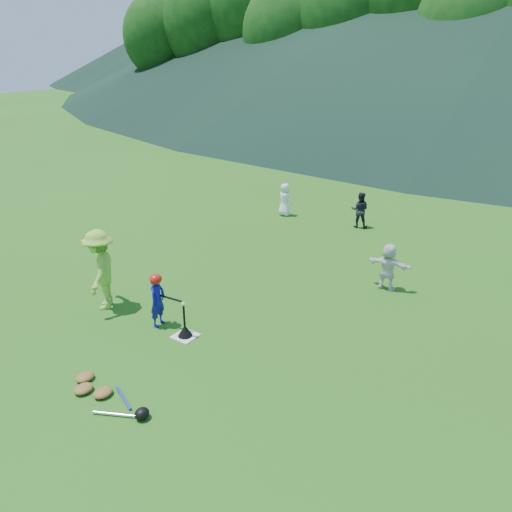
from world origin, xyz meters
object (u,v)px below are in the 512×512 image
at_px(fielder_b, 360,210).
at_px(batting_tee, 185,331).
at_px(equipment_pile, 102,393).
at_px(fielder_a, 285,200).
at_px(fielder_d, 388,267).
at_px(batter_child, 158,301).
at_px(adult_coach, 101,270).
at_px(home_plate, 185,336).

relative_size(fielder_b, batting_tee, 1.70).
bearing_deg(equipment_pile, fielder_b, 90.10).
relative_size(fielder_a, fielder_b, 0.97).
height_order(fielder_d, equipment_pile, fielder_d).
bearing_deg(fielder_a, batter_child, 110.86).
xyz_separation_m(batter_child, adult_coach, (-1.57, -0.12, 0.34)).
bearing_deg(batter_child, adult_coach, 83.17).
distance_m(batter_child, fielder_d, 5.43).
height_order(fielder_a, equipment_pile, fielder_a).
distance_m(home_plate, adult_coach, 2.50).
distance_m(batting_tee, equipment_pile, 2.18).
distance_m(fielder_b, batting_tee, 8.20).
bearing_deg(batter_child, equipment_pile, -169.22).
bearing_deg(equipment_pile, fielder_d, 69.99).
relative_size(home_plate, equipment_pile, 0.25).
height_order(home_plate, equipment_pile, equipment_pile).
relative_size(batter_child, adult_coach, 0.63).
xyz_separation_m(home_plate, batting_tee, (0.00, 0.00, 0.12)).
xyz_separation_m(home_plate, fielder_a, (-2.52, 7.87, 0.55)).
relative_size(batter_child, fielder_d, 0.99).
bearing_deg(home_plate, fielder_a, 107.73).
xyz_separation_m(fielder_a, equipment_pile, (2.65, -10.05, -0.50)).
height_order(adult_coach, batting_tee, adult_coach).
bearing_deg(equipment_pile, batting_tee, 93.38).
bearing_deg(batter_child, fielder_b, -17.12).
relative_size(fielder_a, equipment_pile, 0.63).
distance_m(home_plate, batter_child, 0.94).
bearing_deg(fielder_d, adult_coach, 40.08).
xyz_separation_m(home_plate, fielder_d, (2.51, 4.37, 0.57)).
height_order(home_plate, batter_child, batter_child).
bearing_deg(fielder_b, fielder_a, -12.42).
relative_size(home_plate, fielder_a, 0.40).
bearing_deg(fielder_d, equipment_pile, 67.49).
bearing_deg(adult_coach, fielder_b, 126.65).
bearing_deg(batting_tee, equipment_pile, -86.62).
bearing_deg(fielder_d, home_plate, 57.61).
bearing_deg(home_plate, equipment_pile, -86.62).
distance_m(batter_child, adult_coach, 1.61).
distance_m(home_plate, fielder_b, 8.21).
bearing_deg(adult_coach, fielder_a, 144.44).
relative_size(home_plate, batter_child, 0.40).
bearing_deg(fielder_b, home_plate, 69.93).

